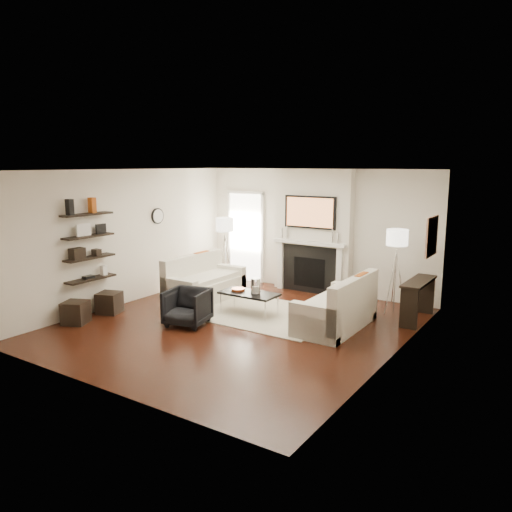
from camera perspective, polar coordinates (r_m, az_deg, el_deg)
The scene contains 71 objects.
room_envelope at distance 8.55m, azimuth -2.21°, elevation 0.71°, with size 6.00×6.00×6.00m.
chimney_breast at distance 10.99m, azimuth 6.53°, elevation 2.83°, with size 1.80×0.25×2.70m, color silver.
fireplace_surround at distance 11.01m, azimuth 6.12°, elevation -1.53°, with size 1.30×0.02×1.04m, color black.
firebox at distance 11.02m, azimuth 6.10°, elevation -1.89°, with size 0.75×0.02×0.65m, color black.
mantel_pilaster_l at distance 11.32m, azimuth 2.82°, elevation -1.00°, with size 0.12×0.08×1.10m, color white.
mantel_pilaster_r at distance 10.68m, azimuth 9.49°, elevation -1.83°, with size 0.12×0.08×1.10m, color white.
mantel_shelf at distance 10.86m, azimuth 6.06°, elevation 1.52°, with size 1.70×0.18×0.07m, color white.
tv_body at distance 10.80m, azimuth 6.19°, elevation 5.00°, with size 1.20×0.06×0.70m, color black.
tv_screen at distance 10.77m, azimuth 6.11°, elevation 4.99°, with size 1.10×0.01×0.62m, color #BF723F.
candlestick_l_tall at distance 11.10m, azimuth 3.58°, elevation 2.72°, with size 0.04×0.04×0.30m, color silver.
candlestick_l_short at distance 11.17m, azimuth 3.00°, elevation 2.62°, with size 0.04×0.04×0.24m, color silver.
candlestick_r_tall at distance 10.61m, azimuth 8.75°, elevation 2.25°, with size 0.04×0.04×0.30m, color silver.
candlestick_r_short at distance 10.56m, azimuth 9.39°, elevation 2.03°, with size 0.04×0.04×0.24m, color silver.
hallway_panel at distance 12.06m, azimuth -1.14°, elevation 2.13°, with size 0.90×0.02×2.10m, color white.
door_trim_l at distance 12.32m, azimuth -3.04°, elevation 2.30°, with size 0.06×0.06×2.16m, color white.
door_trim_r at distance 11.78m, azimuth 0.73°, elevation 1.94°, with size 0.06×0.06×2.16m, color white.
door_trim_top at distance 11.93m, azimuth -1.22°, elevation 7.26°, with size 1.02×0.06×0.06m, color white.
rug at distance 9.52m, azimuth 1.07°, elevation -6.59°, with size 2.60×2.00×0.01m, color #C0B69D.
loveseat_left_base at distance 10.50m, azimuth -5.81°, elevation -3.86°, with size 0.85×1.80×0.42m, color silver.
loveseat_left_back at distance 10.63m, azimuth -7.25°, elevation -1.95°, with size 0.18×1.80×0.80m, color silver.
loveseat_left_arm_n at distance 9.88m, azimuth -8.79°, elevation -4.30°, with size 0.85×0.18×0.60m, color silver.
loveseat_left_arm_s at distance 11.10m, azimuth -3.18°, elevation -2.56°, with size 0.85×0.18×0.60m, color silver.
loveseat_left_cushion at distance 10.41m, azimuth -5.62°, elevation -2.51°, with size 0.63×1.44×0.10m, color silver.
pillow_left_orange at distance 10.82m, azimuth -6.24°, elevation -0.62°, with size 0.10×0.42×0.42m, color #AA4D14.
pillow_left_charcoal at distance 10.37m, azimuth -8.34°, elevation -1.20°, with size 0.10×0.40×0.40m, color black.
loveseat_right_base at distance 8.81m, azimuth 9.04°, elevation -6.75°, with size 0.85×1.80×0.42m, color silver.
loveseat_right_back at distance 8.60m, azimuth 11.14°, elevation -5.06°, with size 0.18×1.80×0.80m, color silver.
loveseat_right_arm_n at distance 8.09m, azimuth 6.66°, elevation -7.61°, with size 0.85×0.18×0.60m, color silver.
loveseat_right_arm_s at distance 9.50m, azimuth 11.08°, elevation -4.97°, with size 0.85×0.18×0.60m, color silver.
loveseat_right_cushion at distance 8.76m, azimuth 8.79°, elevation -5.08°, with size 0.63×1.44×0.10m, color silver.
pillow_right_orange at distance 8.82m, azimuth 11.93°, elevation -3.33°, with size 0.10×0.42×0.42m, color #AA4D14.
pillow_right_charcoal at distance 8.28m, azimuth 10.40°, elevation -4.25°, with size 0.10×0.40×0.40m, color black.
coffee_table at distance 9.40m, azimuth -0.81°, elevation -4.32°, with size 1.10×0.55×0.04m, color black.
coffee_leg_nw at distance 9.56m, azimuth -4.04°, elevation -5.39°, with size 0.02×0.02×0.38m, color silver.
coffee_leg_ne at distance 9.02m, azimuth 1.06°, elevation -6.35°, with size 0.02×0.02×0.38m, color silver.
coffee_leg_sw at distance 9.90m, azimuth -2.49°, elevation -4.81°, with size 0.02×0.02×0.38m, color silver.
coffee_leg_se at distance 9.38m, azimuth 2.50°, elevation -5.70°, with size 0.02×0.02×0.38m, color silver.
hurricane_glass at distance 9.28m, azimuth -0.04°, elevation -3.49°, with size 0.18×0.18×0.31m, color white.
hurricane_candle at distance 9.29m, azimuth -0.04°, elevation -3.88°, with size 0.09×0.09×0.14m, color white.
copper_bowl at distance 9.52m, azimuth -2.06°, elevation -3.84°, with size 0.26×0.26×0.04m, color #9E3D1A.
armchair at distance 8.88m, azimuth -7.86°, elevation -5.61°, with size 0.69×0.65×0.71m, color black.
lamp_left_post at distance 11.45m, azimuth -3.54°, elevation -0.62°, with size 0.02×0.02×1.20m, color silver.
lamp_left_shade at distance 11.32m, azimuth -3.59°, elevation 3.61°, with size 0.40×0.40×0.30m, color white.
lamp_left_leg_a at distance 11.39m, azimuth -3.10°, elevation -0.68°, with size 0.02×0.02×1.25m, color silver.
lamp_left_leg_b at distance 11.56m, azimuth -3.48°, elevation -0.51°, with size 0.02×0.02×1.25m, color silver.
lamp_left_leg_c at distance 11.41m, azimuth -4.05°, elevation -0.66°, with size 0.02×0.02×1.25m, color silver.
lamp_right_post at distance 9.83m, azimuth 15.60°, elevation -2.85°, with size 0.02×0.02×1.20m, color silver.
lamp_right_shade at distance 9.67m, azimuth 15.84°, elevation 2.05°, with size 0.40×0.40×0.30m, color white.
lamp_right_leg_a at distance 9.79m, azimuth 16.21°, elevation -2.93°, with size 0.02×0.02×1.25m, color silver.
lamp_right_leg_b at distance 9.93m, azimuth 15.46°, elevation -2.71°, with size 0.02×0.02×1.25m, color silver.
lamp_right_leg_c at distance 9.75m, azimuth 15.12°, elevation -2.93°, with size 0.02×0.02×1.25m, color silver.
console_top at distance 9.40m, azimuth 18.13°, elevation -2.78°, with size 0.35×1.20×0.04m, color black.
console_leg_n at distance 8.97m, azimuth 17.06°, elevation -5.81°, with size 0.30×0.04×0.71m, color black.
console_leg_s at distance 10.00m, azimuth 18.85°, elevation -4.25°, with size 0.30×0.04×0.71m, color black.
wall_art at distance 9.25m, azimuth 19.44°, elevation 2.11°, with size 0.03×0.70×0.70m, color tan.
shelf_bottom at distance 9.76m, azimuth -18.34°, elevation -2.49°, with size 0.25×1.00×0.04m, color black.
shelf_lower at distance 9.68m, azimuth -18.48°, elevation -0.18°, with size 0.25×1.00×0.04m, color black.
shelf_upper at distance 9.62m, azimuth -18.62°, elevation 2.16°, with size 0.25×1.00×0.04m, color black.
shelf_top at distance 9.57m, azimuth -18.76°, elevation 4.53°, with size 0.25×1.00×0.04m, color black.
decor_magfile_a at distance 9.35m, azimuth -20.53°, elevation 5.26°, with size 0.12×0.10×0.28m, color black.
decor_magfile_b at distance 9.64m, azimuth -18.22°, elevation 5.54°, with size 0.12×0.10×0.28m, color #AA4D14.
decor_frame_a at distance 9.54m, azimuth -19.12°, elevation 2.84°, with size 0.04×0.30×0.22m, color white.
decor_frame_b at distance 9.79m, azimuth -17.31°, elevation 3.00°, with size 0.04×0.22×0.18m, color black.
decor_wine_rack at distance 9.50m, azimuth -19.76°, elevation 0.27°, with size 0.18×0.25×0.20m, color black.
decor_box_small at distance 9.77m, azimuth -17.76°, elevation 0.41°, with size 0.15×0.12×0.12m, color black.
decor_books at distance 9.72m, azimuth -18.60°, elevation -2.30°, with size 0.14×0.20×0.05m, color black.
decor_box_tall at distance 9.92m, azimuth -17.02°, elevation -1.57°, with size 0.10×0.10×0.18m, color white.
clock_rim at distance 10.93m, azimuth -11.20°, elevation 4.51°, with size 0.34×0.34×0.04m, color black.
clock_face at distance 10.92m, azimuth -11.11°, elevation 4.50°, with size 0.29×0.29×0.01m, color white.
ottoman_near at distance 9.93m, azimuth -16.41°, elevation -5.14°, with size 0.40×0.40×0.40m, color black.
ottoman_far at distance 9.48m, azimuth -19.92°, elevation -6.09°, with size 0.40×0.40×0.40m, color black.
Camera 1 is at (4.90, -6.86, 2.80)m, focal length 35.00 mm.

